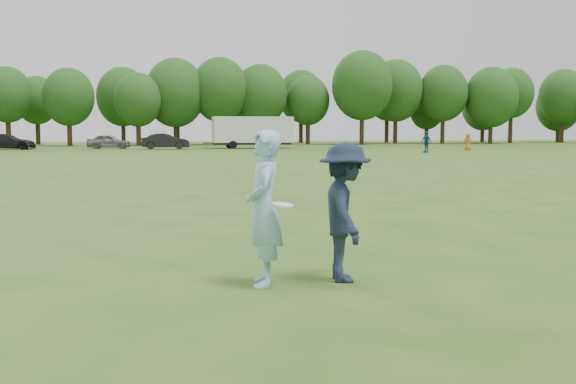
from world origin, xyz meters
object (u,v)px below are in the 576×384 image
player_far_b (426,142)px  car_e (109,142)px  car_f (166,141)px  player_far_c (468,142)px  thrower (264,208)px  field_cone (418,149)px  cargo_trailer (253,131)px  car_d (7,142)px  defender (345,212)px

player_far_b → car_e: size_ratio=0.43×
car_f → player_far_c: bearing=-106.9°
thrower → field_cone: bearing=161.7°
car_f → thrower: bearing=-177.3°
cargo_trailer → car_d: bearing=178.0°
car_d → player_far_c: bearing=-101.0°
defender → car_e: (-5.23, 60.56, -0.20)m
defender → car_d: size_ratio=0.35×
car_d → car_f: size_ratio=1.12×
defender → player_far_b: (21.03, 44.00, -0.01)m
player_far_c → car_d: (-41.50, 11.96, -0.03)m
field_cone → cargo_trailer: bearing=143.3°
thrower → player_far_c: 55.62m
player_far_b → field_cone: 5.31m
car_e → field_cone: 30.02m
car_f → cargo_trailer: 8.86m
thrower → car_d: (-13.47, 59.99, -0.24)m
cargo_trailer → defender: bearing=-98.6°
thrower → car_e: thrower is taller
car_d → field_cone: bearing=-101.4°
player_far_b → car_f: bearing=-141.0°
defender → car_e: bearing=13.0°
car_e → car_d: bearing=99.8°
defender → player_far_c: bearing=-21.2°
defender → field_cone: (22.50, 49.06, -0.77)m
car_d → car_f: (14.76, -1.80, 0.01)m
thrower → cargo_trailer: size_ratio=0.22×
defender → car_e: defender is taller
player_far_b → cargo_trailer: 19.41m
player_far_b → cargo_trailer: size_ratio=0.20×
player_far_c → cargo_trailer: bearing=-10.9°
thrower → defender: (1.09, 0.02, -0.08)m
player_far_b → player_far_c: 7.14m
thrower → car_e: 60.72m
car_d → field_cone: (37.06, -10.92, -0.60)m
player_far_b → car_f: player_far_b is taller
player_far_b → car_e: 31.05m
player_far_c → defender: bearing=81.6°
player_far_c → car_f: player_far_c is taller
thrower → car_d: thrower is taller
car_f → field_cone: bearing=-108.3°
car_e → field_cone: size_ratio=14.01×
player_far_b → car_f: size_ratio=0.39×
player_far_c → car_e: player_far_c is taller
field_cone → car_f: bearing=157.8°
thrower → cargo_trailer: 60.03m
defender → car_f: bearing=7.9°
car_d → cargo_trailer: (23.51, -0.81, 1.02)m
player_far_b → car_e: bearing=-139.0°
defender → player_far_b: size_ratio=1.02×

